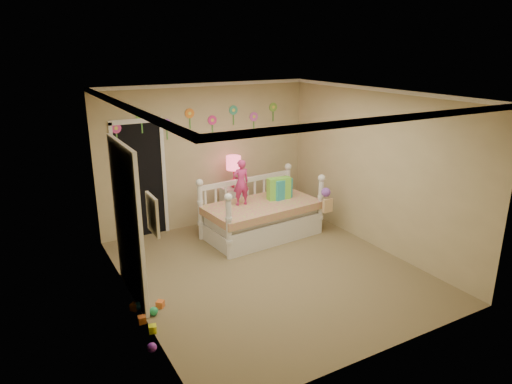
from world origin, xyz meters
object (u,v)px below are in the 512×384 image
daybed (261,207)px  child (241,182)px  nightstand (234,206)px  table_lamp (234,167)px

daybed → child: bearing=157.6°
child → nightstand: bearing=-102.0°
daybed → child: size_ratio=2.51×
child → table_lamp: bearing=-102.0°
daybed → table_lamp: bearing=98.5°
nightstand → daybed: bearing=-81.1°
child → nightstand: (0.17, 0.61, -0.64)m
daybed → child: (-0.34, 0.11, 0.46)m
child → daybed: bearing=166.0°
child → table_lamp: (0.17, 0.61, 0.11)m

